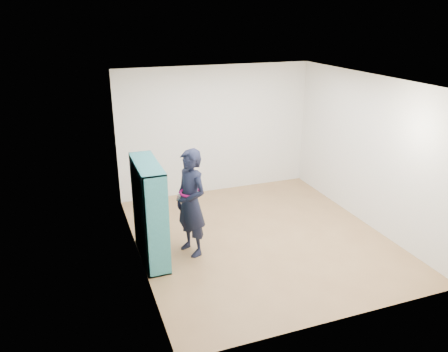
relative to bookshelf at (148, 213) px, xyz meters
name	(u,v)px	position (x,y,z in m)	size (l,w,h in m)	color
floor	(260,237)	(1.85, 0.01, -0.75)	(4.50, 4.50, 0.00)	olive
ceiling	(265,81)	(1.85, 0.01, 1.85)	(4.50, 4.50, 0.00)	white
wall_left	(135,180)	(-0.15, 0.01, 0.55)	(0.02, 4.50, 2.60)	silver
wall_right	(368,151)	(3.85, 0.01, 0.55)	(0.02, 4.50, 2.60)	silver
wall_back	(216,130)	(1.85, 2.26, 0.55)	(4.00, 0.02, 2.60)	silver
wall_front	(346,225)	(1.85, -2.24, 0.55)	(4.00, 0.02, 2.60)	silver
bookshelf	(148,213)	(0.00, 0.00, 0.00)	(0.34, 1.15, 1.54)	#27737B
person	(191,203)	(0.65, -0.06, 0.09)	(0.60, 0.72, 1.68)	black
smartphone	(179,197)	(0.47, -0.03, 0.20)	(0.06, 0.08, 0.13)	silver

